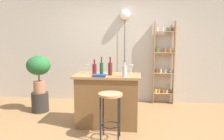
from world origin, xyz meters
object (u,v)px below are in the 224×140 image
at_px(bottle_wine_red, 124,71).
at_px(cookbook, 99,76).
at_px(wine_glass_left, 88,67).
at_px(bottle_sauce_amber, 102,69).
at_px(plant_stool, 40,102).
at_px(pendant_globe_light, 125,16).
at_px(potted_plant, 39,68).
at_px(bottle_olive_oil, 110,68).
at_px(wine_glass_center, 131,67).
at_px(bar_stool, 110,105).
at_px(spice_shelf, 164,63).
at_px(bottle_spirits_clear, 94,68).

bearing_deg(bottle_wine_red, cookbook, -176.70).
bearing_deg(wine_glass_left, bottle_sauce_amber, -34.95).
xyz_separation_m(plant_stool, pendant_globe_light, (1.73, 0.97, 1.87)).
bearing_deg(wine_glass_left, potted_plant, 157.74).
bearing_deg(bottle_sauce_amber, bottle_olive_oil, 21.87).
distance_m(wine_glass_center, pendant_globe_light, 1.74).
height_order(bar_stool, bottle_sauce_amber, bottle_sauce_amber).
distance_m(spice_shelf, cookbook, 2.13).
distance_m(potted_plant, wine_glass_center, 1.98).
bearing_deg(cookbook, bottle_spirits_clear, 114.74).
height_order(bar_stool, bottle_olive_oil, bottle_olive_oil).
distance_m(spice_shelf, plant_stool, 2.92).
bearing_deg(pendant_globe_light, potted_plant, -150.71).
relative_size(potted_plant, wine_glass_left, 4.72).
bearing_deg(plant_stool, pendant_globe_light, 29.29).
bearing_deg(spice_shelf, plant_stool, -160.64).
bearing_deg(bottle_spirits_clear, bar_stool, -61.04).
distance_m(plant_stool, bottle_olive_oil, 1.88).
bearing_deg(bottle_olive_oil, wine_glass_center, 29.91).
bearing_deg(bottle_sauce_amber, potted_plant, 154.94).
distance_m(plant_stool, bottle_wine_red, 2.14).
bearing_deg(spice_shelf, cookbook, -125.90).
relative_size(bar_stool, pendant_globe_light, 0.33).
bearing_deg(wine_glass_left, bottle_olive_oil, -18.58).
distance_m(plant_stool, bottle_sauce_amber, 1.79).
relative_size(bar_stool, wine_glass_left, 4.43).
height_order(bottle_wine_red, bottle_sauce_amber, bottle_sauce_amber).
distance_m(plant_stool, pendant_globe_light, 2.73).
height_order(spice_shelf, wine_glass_center, spice_shelf).
relative_size(bar_stool, plant_stool, 1.76).
xyz_separation_m(potted_plant, pendant_globe_light, (1.73, 0.97, 1.15)).
bearing_deg(bottle_sauce_amber, pendant_globe_light, 79.70).
distance_m(bottle_wine_red, wine_glass_left, 0.74).
relative_size(bottle_wine_red, pendant_globe_light, 0.12).
relative_size(spice_shelf, cookbook, 9.26).
height_order(bottle_wine_red, wine_glass_left, bottle_wine_red).
bearing_deg(wine_glass_center, cookbook, -143.62).
bearing_deg(bottle_sauce_amber, cookbook, -98.95).
xyz_separation_m(bottle_sauce_amber, wine_glass_center, (0.50, 0.26, -0.00)).
distance_m(wine_glass_left, wine_glass_center, 0.79).
bearing_deg(cookbook, bar_stool, -56.89).
distance_m(plant_stool, cookbook, 1.77).
distance_m(bar_stool, plant_stool, 2.03).
height_order(plant_stool, bottle_spirits_clear, bottle_spirits_clear).
distance_m(bottle_wine_red, cookbook, 0.42).
xyz_separation_m(bottle_olive_oil, pendant_globe_light, (0.16, 1.58, 1.05)).
xyz_separation_m(spice_shelf, wine_glass_left, (-1.52, -1.40, 0.06)).
distance_m(bottle_wine_red, bottle_sauce_amber, 0.41).
bearing_deg(spice_shelf, bottle_sauce_amber, -127.45).
bearing_deg(bottle_wine_red, wine_glass_center, 73.53).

